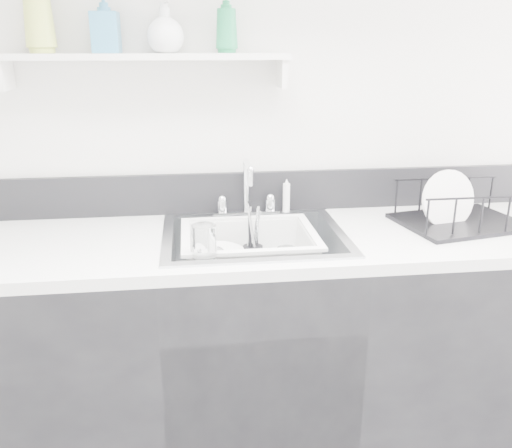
{
  "coord_description": "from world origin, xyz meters",
  "views": [
    {
      "loc": [
        -0.22,
        -0.59,
        1.56
      ],
      "look_at": [
        0.0,
        1.14,
        0.98
      ],
      "focal_mm": 38.0,
      "sensor_mm": 36.0,
      "label": 1
    }
  ],
  "objects": [
    {
      "name": "soap_bottle_d",
      "position": [
        -0.07,
        1.42,
        1.63
      ],
      "size": [
        0.09,
        0.09,
        0.2
      ],
      "primitive_type": "imported",
      "rotation": [
        0.0,
        0.0,
        0.21
      ],
      "color": "#197D48",
      "rests_on": "wall_shelf"
    },
    {
      "name": "side_sprayer",
      "position": [
        0.16,
        1.44,
        0.99
      ],
      "size": [
        0.03,
        0.03,
        0.14
      ],
      "primitive_type": "cylinder",
      "color": "white",
      "rests_on": "counter_run"
    },
    {
      "name": "wall_shelf",
      "position": [
        -0.35,
        1.42,
        1.51
      ],
      "size": [
        1.0,
        0.16,
        0.12
      ],
      "color": "silver",
      "rests_on": "room_shell"
    },
    {
      "name": "counter_run",
      "position": [
        0.0,
        1.19,
        0.46
      ],
      "size": [
        3.2,
        0.62,
        0.92
      ],
      "color": "black",
      "rests_on": "ground"
    },
    {
      "name": "wash_tub",
      "position": [
        -0.02,
        1.19,
        0.84
      ],
      "size": [
        0.59,
        0.54,
        0.18
      ],
      "primitive_type": null,
      "rotation": [
        0.0,
        0.0,
        -0.41
      ],
      "color": "white",
      "rests_on": "sink"
    },
    {
      "name": "plate_stack",
      "position": [
        -0.11,
        1.17,
        0.8
      ],
      "size": [
        0.28,
        0.27,
        0.11
      ],
      "rotation": [
        0.0,
        0.0,
        -0.08
      ],
      "color": "white",
      "rests_on": "wash_tub"
    },
    {
      "name": "dish_rack",
      "position": [
        0.78,
        1.22,
        1.0
      ],
      "size": [
        0.49,
        0.4,
        0.15
      ],
      "primitive_type": null,
      "rotation": [
        0.0,
        0.0,
        0.19
      ],
      "color": "black",
      "rests_on": "counter_run"
    },
    {
      "name": "tumbler_in_tub",
      "position": [
        0.12,
        1.19,
        0.82
      ],
      "size": [
        0.08,
        0.08,
        0.1
      ],
      "primitive_type": "cylinder",
      "rotation": [
        0.0,
        0.0,
        0.15
      ],
      "color": "white",
      "rests_on": "wash_tub"
    },
    {
      "name": "backsplash",
      "position": [
        0.0,
        1.49,
        1.0
      ],
      "size": [
        3.2,
        0.02,
        0.16
      ],
      "primitive_type": "cube",
      "color": "black",
      "rests_on": "counter_run"
    },
    {
      "name": "bowl_small",
      "position": [
        0.09,
        1.1,
        0.79
      ],
      "size": [
        0.15,
        0.15,
        0.04
      ],
      "primitive_type": "imported",
      "rotation": [
        0.0,
        0.0,
        -0.38
      ],
      "color": "white",
      "rests_on": "wash_tub"
    },
    {
      "name": "sink",
      "position": [
        0.0,
        1.19,
        0.83
      ],
      "size": [
        0.64,
        0.52,
        0.2
      ],
      "primitive_type": null,
      "color": "silver",
      "rests_on": "counter_run"
    },
    {
      "name": "utensil_cup",
      "position": [
        0.0,
        1.25,
        0.82
      ],
      "size": [
        0.07,
        0.07,
        0.25
      ],
      "rotation": [
        0.0,
        0.0,
        0.4
      ],
      "color": "black",
      "rests_on": "wash_tub"
    },
    {
      "name": "soap_bottle_a",
      "position": [
        -0.7,
        1.41,
        1.66
      ],
      "size": [
        0.12,
        0.12,
        0.26
      ],
      "primitive_type": "imported",
      "rotation": [
        0.0,
        0.0,
        0.18
      ],
      "color": "#BBCC56",
      "rests_on": "wall_shelf"
    },
    {
      "name": "tumbler_counter",
      "position": [
        -0.18,
        1.01,
        0.97
      ],
      "size": [
        0.08,
        0.08,
        0.11
      ],
      "primitive_type": "cylinder",
      "rotation": [
        0.0,
        0.0,
        -0.09
      ],
      "color": "white",
      "rests_on": "counter_run"
    },
    {
      "name": "faucet",
      "position": [
        0.0,
        1.44,
        0.98
      ],
      "size": [
        0.26,
        0.18,
        0.23
      ],
      "color": "silver",
      "rests_on": "counter_run"
    },
    {
      "name": "soap_bottle_b",
      "position": [
        -0.48,
        1.41,
        1.63
      ],
      "size": [
        0.09,
        0.1,
        0.2
      ],
      "primitive_type": "imported",
      "rotation": [
        0.0,
        0.0,
        -0.04
      ],
      "color": "teal",
      "rests_on": "wall_shelf"
    },
    {
      "name": "soap_bottle_c",
      "position": [
        -0.28,
        1.41,
        1.61
      ],
      "size": [
        0.17,
        0.17,
        0.16
      ],
      "primitive_type": "imported",
      "rotation": [
        0.0,
        0.0,
        0.41
      ],
      "color": "silver",
      "rests_on": "wall_shelf"
    },
    {
      "name": "ladle",
      "position": [
        -0.06,
        1.21,
        0.81
      ],
      "size": [
        0.32,
        0.21,
        0.09
      ],
      "primitive_type": null,
      "rotation": [
        0.0,
        0.0,
        -0.37
      ],
      "color": "silver",
      "rests_on": "wash_tub"
    }
  ]
}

